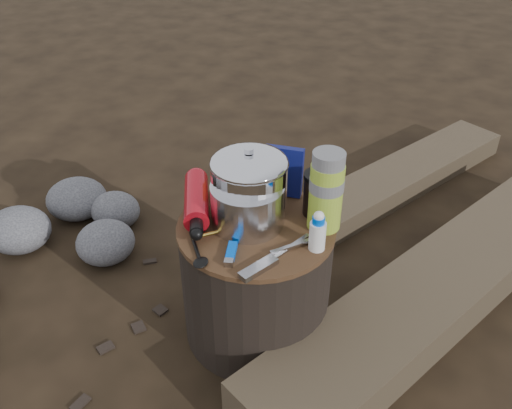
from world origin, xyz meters
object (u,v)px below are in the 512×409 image
(fuel_bottle, at_px, (196,200))
(travel_mug, at_px, (319,194))
(camping_pot, at_px, (249,186))
(stump, at_px, (256,280))
(thermos, at_px, (326,191))
(log_main, at_px, (446,283))

(fuel_bottle, relative_size, travel_mug, 2.30)
(camping_pot, distance_m, fuel_bottle, 0.17)
(camping_pot, bearing_deg, stump, -46.70)
(camping_pot, bearing_deg, fuel_bottle, -171.79)
(thermos, xyz_separation_m, travel_mug, (-0.03, 0.05, -0.05))
(camping_pot, distance_m, travel_mug, 0.20)
(stump, height_order, travel_mug, travel_mug)
(log_main, relative_size, camping_pot, 8.06)
(thermos, bearing_deg, fuel_bottle, -171.68)
(stump, xyz_separation_m, thermos, (0.18, 0.07, 0.32))
(stump, height_order, thermos, thermos)
(stump, distance_m, thermos, 0.37)
(fuel_bottle, distance_m, thermos, 0.38)
(stump, bearing_deg, fuel_bottle, 176.05)
(fuel_bottle, xyz_separation_m, travel_mug, (0.33, 0.11, 0.03))
(travel_mug, bearing_deg, fuel_bottle, -161.96)
(stump, distance_m, fuel_bottle, 0.30)
(stump, bearing_deg, travel_mug, 40.02)
(stump, height_order, camping_pot, camping_pot)
(log_main, xyz_separation_m, thermos, (-0.38, -0.28, 0.45))
(stump, xyz_separation_m, fuel_bottle, (-0.19, 0.01, 0.24))
(fuel_bottle, distance_m, travel_mug, 0.35)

